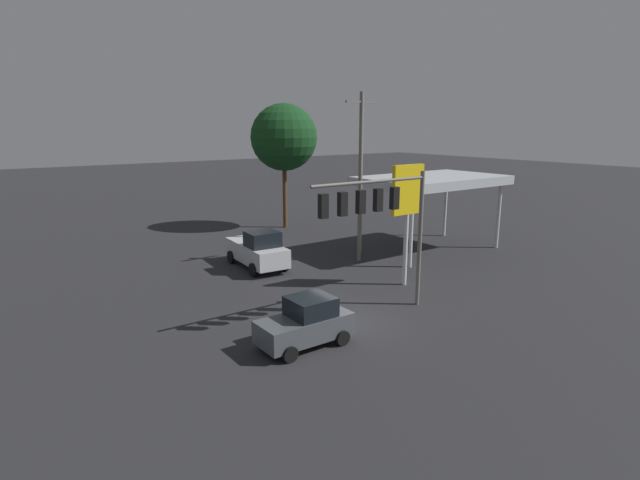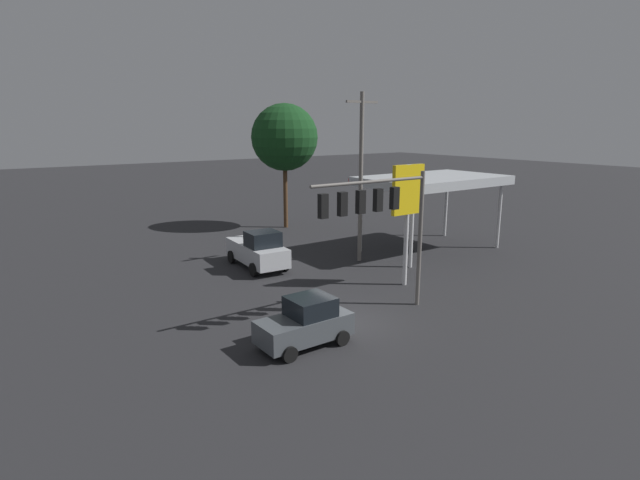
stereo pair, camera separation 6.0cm
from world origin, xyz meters
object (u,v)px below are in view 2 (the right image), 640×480
Objects in this scene: utility_pole at (361,175)px; street_tree at (285,138)px; traffic_signal_assembly at (377,210)px; price_sign at (408,198)px; hatchback_crossing at (306,323)px; pickup_parked at (258,250)px.

utility_pole is 12.22m from street_tree.
traffic_signal_assembly is 9.62m from utility_pole.
price_sign reaches higher than hatchback_crossing.
price_sign reaches higher than traffic_signal_assembly.
price_sign is 9.80m from pickup_parked.
utility_pole is 5.45m from price_sign.
street_tree is (-11.53, -20.54, 6.60)m from hatchback_crossing.
utility_pole reaches higher than pickup_parked.
street_tree reaches higher than price_sign.
street_tree is (-7.24, -19.79, 2.59)m from traffic_signal_assembly.
hatchback_crossing is (8.69, 3.32, -3.87)m from price_sign.
street_tree is (-7.82, -9.63, 6.43)m from pickup_parked.
price_sign is at bearing 80.63° from street_tree.
street_tree is at bearing 144.38° from pickup_parked.
pickup_parked is at bearing -20.68° from utility_pole.
street_tree reaches higher than pickup_parked.
pickup_parked is at bearing -56.73° from price_sign.
traffic_signal_assembly is 10.88m from pickup_parked.
hatchback_crossing is at bearing 41.18° from utility_pole.
utility_pole is at bearing 81.89° from street_tree.
price_sign is 1.23× the size of pickup_parked.
utility_pole is 1.02× the size of street_tree.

